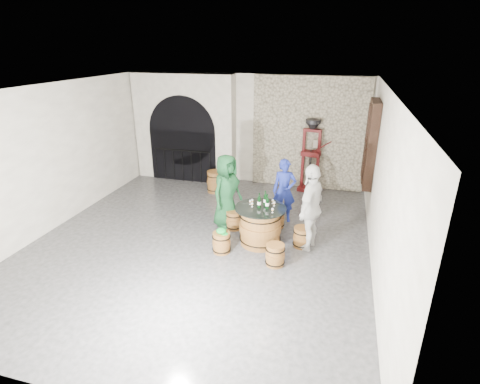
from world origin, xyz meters
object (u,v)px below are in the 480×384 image
(barrel_table, at_px, (260,226))
(barrel_stool_far, at_px, (277,218))
(wine_bottle_left, at_px, (259,202))
(wine_bottle_center, at_px, (267,203))
(person_green, at_px, (227,191))
(barrel_stool_right, at_px, (302,237))
(barrel_stool_near_left, at_px, (222,243))
(person_white, at_px, (311,207))
(person_blue, at_px, (284,191))
(barrel_stool_left, at_px, (234,220))
(wine_bottle_right, at_px, (265,199))
(side_barrel, at_px, (215,182))
(barrel_stool_near_right, at_px, (275,255))
(corking_press, at_px, (311,150))

(barrel_table, xyz_separation_m, barrel_stool_far, (0.20, 0.86, -0.19))
(wine_bottle_left, distance_m, wine_bottle_center, 0.17)
(person_green, bearing_deg, barrel_stool_right, -83.15)
(barrel_stool_far, xyz_separation_m, wine_bottle_center, (-0.06, -0.87, 0.74))
(barrel_table, bearing_deg, barrel_stool_near_left, -139.84)
(person_white, bearing_deg, barrel_table, -68.89)
(person_blue, xyz_separation_m, wine_bottle_left, (-0.33, -1.25, 0.20))
(barrel_stool_left, xyz_separation_m, wine_bottle_right, (0.79, -0.35, 0.74))
(wine_bottle_center, height_order, side_barrel, wine_bottle_center)
(barrel_stool_far, distance_m, person_green, 1.33)
(barrel_stool_near_right, relative_size, person_white, 0.24)
(wine_bottle_center, distance_m, corking_press, 3.48)
(side_barrel, bearing_deg, person_green, -63.37)
(barrel_stool_left, relative_size, person_green, 0.26)
(side_barrel, bearing_deg, barrel_stool_right, -41.64)
(barrel_stool_near_left, distance_m, person_green, 1.40)
(barrel_table, relative_size, barrel_stool_near_right, 2.46)
(person_green, relative_size, wine_bottle_left, 5.27)
(wine_bottle_left, xyz_separation_m, side_barrel, (-1.87, 2.57, -0.65))
(barrel_stool_far, bearing_deg, person_green, -169.49)
(barrel_table, relative_size, wine_bottle_right, 3.32)
(barrel_stool_near_left, distance_m, wine_bottle_center, 1.24)
(person_blue, bearing_deg, wine_bottle_left, -114.72)
(wine_bottle_center, bearing_deg, barrel_stool_near_right, -66.19)
(barrel_stool_near_left, relative_size, wine_bottle_left, 1.35)
(person_green, xyz_separation_m, wine_bottle_left, (0.91, -0.65, 0.10))
(barrel_stool_near_right, relative_size, wine_bottle_right, 1.35)
(barrel_stool_right, height_order, person_blue, person_blue)
(wine_bottle_right, bearing_deg, wine_bottle_left, -121.77)
(barrel_stool_left, bearing_deg, barrel_stool_far, 21.07)
(person_white, height_order, wine_bottle_right, person_white)
(wine_bottle_right, distance_m, side_barrel, 3.18)
(wine_bottle_right, bearing_deg, corking_press, 79.16)
(barrel_table, relative_size, barrel_stool_right, 2.46)
(barrel_table, distance_m, barrel_stool_near_left, 0.91)
(wine_bottle_left, bearing_deg, wine_bottle_right, 58.23)
(barrel_stool_near_left, xyz_separation_m, person_green, (-0.26, 1.22, 0.64))
(barrel_table, bearing_deg, wine_bottle_left, 176.79)
(barrel_stool_near_right, bearing_deg, person_white, 57.59)
(wine_bottle_left, relative_size, corking_press, 0.16)
(person_blue, bearing_deg, barrel_stool_left, -153.87)
(wine_bottle_center, distance_m, side_barrel, 3.35)
(side_barrel, bearing_deg, wine_bottle_left, -53.96)
(barrel_table, distance_m, person_green, 1.23)
(wine_bottle_right, bearing_deg, barrel_stool_near_right, -66.08)
(corking_press, bearing_deg, person_white, -74.92)
(barrel_stool_left, relative_size, wine_bottle_center, 1.35)
(barrel_table, bearing_deg, barrel_stool_near_right, -58.29)
(person_blue, distance_m, wine_bottle_left, 1.30)
(barrel_stool_right, distance_m, barrel_stool_near_right, 0.94)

